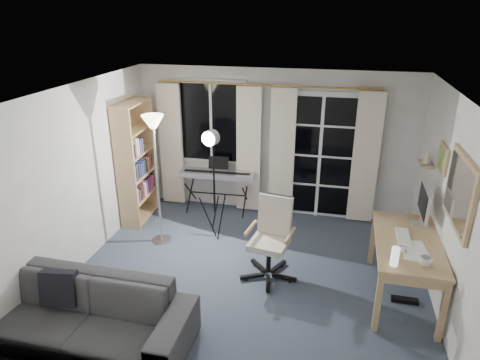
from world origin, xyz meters
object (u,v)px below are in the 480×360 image
(sofa, at_px, (81,305))
(torchiere_lamp, at_px, (154,142))
(mug, at_px, (426,260))
(bookshelf, at_px, (135,165))
(monitor, at_px, (424,203))
(studio_light, at_px, (211,151))
(keyboard_piano, at_px, (217,175))
(desk, at_px, (407,248))
(office_chair, at_px, (272,230))

(sofa, bearing_deg, torchiere_lamp, 91.62)
(torchiere_lamp, distance_m, mug, 3.68)
(bookshelf, height_order, monitor, bookshelf)
(studio_light, height_order, sofa, studio_light)
(bookshelf, distance_m, monitor, 4.28)
(keyboard_piano, distance_m, studio_light, 1.08)
(torchiere_lamp, xyz_separation_m, keyboard_piano, (0.56, 1.13, -0.87))
(monitor, bearing_deg, keyboard_piano, 157.53)
(studio_light, bearing_deg, torchiere_lamp, -139.46)
(desk, distance_m, sofa, 3.64)
(torchiere_lamp, xyz_separation_m, office_chair, (1.73, -0.44, -0.92))
(monitor, bearing_deg, studio_light, 171.45)
(keyboard_piano, height_order, sofa, keyboard_piano)
(monitor, bearing_deg, bookshelf, 170.11)
(office_chair, distance_m, mug, 1.84)
(monitor, distance_m, mug, 0.98)
(mug, bearing_deg, torchiere_lamp, 162.05)
(torchiere_lamp, height_order, office_chair, torchiere_lamp)
(keyboard_piano, xyz_separation_m, studio_light, (0.16, -0.82, 0.69))
(studio_light, relative_size, sofa, 0.76)
(office_chair, bearing_deg, torchiere_lamp, 174.83)
(bookshelf, xyz_separation_m, studio_light, (1.39, -0.34, 0.45))
(mug, bearing_deg, keyboard_piano, 142.02)
(torchiere_lamp, height_order, sofa, torchiere_lamp)
(desk, distance_m, monitor, 0.63)
(keyboard_piano, xyz_separation_m, office_chair, (1.17, -1.57, -0.06))
(desk, bearing_deg, monitor, 67.47)
(studio_light, bearing_deg, office_chair, -19.73)
(torchiere_lamp, distance_m, desk, 3.50)
(bookshelf, distance_m, office_chair, 2.66)
(sofa, bearing_deg, mug, 17.32)
(mug, xyz_separation_m, sofa, (-3.41, -1.00, -0.40))
(desk, relative_size, monitor, 2.61)
(keyboard_piano, height_order, desk, keyboard_piano)
(torchiere_lamp, bearing_deg, bookshelf, 135.94)
(bookshelf, relative_size, office_chair, 1.84)
(torchiere_lamp, height_order, mug, torchiere_lamp)
(mug, bearing_deg, monitor, 84.21)
(torchiere_lamp, bearing_deg, studio_light, 23.52)
(studio_light, relative_size, mug, 13.43)
(bookshelf, relative_size, sofa, 0.86)
(monitor, xyz_separation_m, sofa, (-3.50, -1.95, -0.63))
(desk, height_order, sofa, sofa)
(sofa, bearing_deg, desk, 25.36)
(bookshelf, distance_m, keyboard_piano, 1.35)
(keyboard_piano, distance_m, office_chair, 1.96)
(keyboard_piano, distance_m, monitor, 3.26)
(mug, relative_size, sofa, 0.06)
(sofa, bearing_deg, office_chair, 45.32)
(office_chair, xyz_separation_m, sofa, (-1.71, -1.67, -0.18))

